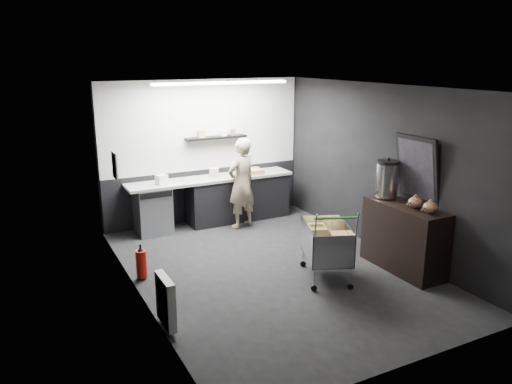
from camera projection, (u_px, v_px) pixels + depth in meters
name	position (u px, v px, depth m)	size (l,w,h in m)	color
floor	(273.00, 269.00, 7.54)	(5.50, 5.50, 0.00)	black
ceiling	(275.00, 87.00, 6.82)	(5.50, 5.50, 0.00)	white
wall_back	(204.00, 151.00, 9.54)	(5.50, 5.50, 0.00)	black
wall_front	(412.00, 245.00, 4.82)	(5.50, 5.50, 0.00)	black
wall_left	(136.00, 200.00, 6.30)	(5.50, 5.50, 0.00)	black
wall_right	(382.00, 169.00, 8.06)	(5.50, 5.50, 0.00)	black
kitchen_wall_panel	(204.00, 125.00, 9.39)	(3.95, 0.02, 1.70)	silver
dado_panel	(206.00, 194.00, 9.75)	(3.95, 0.02, 1.00)	black
floating_shelf	(216.00, 137.00, 9.44)	(1.20, 0.22, 0.04)	black
wall_clock	(269.00, 106.00, 9.92)	(0.20, 0.20, 0.03)	white
poster	(115.00, 165.00, 7.37)	(0.02, 0.30, 0.40)	white
poster_red_band	(115.00, 161.00, 7.35)	(0.01, 0.22, 0.10)	red
radiator	(166.00, 301.00, 5.82)	(0.10, 0.50, 0.60)	white
ceiling_strip	(222.00, 83.00, 8.42)	(2.40, 0.20, 0.04)	white
prep_counter	(218.00, 199.00, 9.55)	(3.20, 0.61, 0.90)	black
person	(242.00, 183.00, 9.19)	(0.62, 0.40, 1.69)	#C0B598
shopping_cart	(326.00, 244.00, 7.12)	(0.93, 1.20, 1.09)	silver
sideboard	(403.00, 229.00, 7.41)	(0.58, 1.34, 2.01)	black
fire_extinguisher	(141.00, 263.00, 7.15)	(0.15, 0.15, 0.51)	red
cardboard_box	(250.00, 172.00, 9.67)	(0.45, 0.35, 0.09)	tan
pink_tub	(214.00, 173.00, 9.38)	(0.18, 0.18, 0.18)	beige
white_container	(162.00, 180.00, 8.88)	(0.19, 0.15, 0.17)	white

